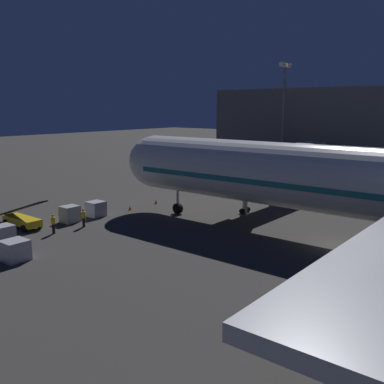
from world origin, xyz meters
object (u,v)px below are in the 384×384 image
Objects in this scene: baggage_container_spare at (70,214)px; traffic_cone_nose_starboard at (130,208)px; belt_loader at (22,219)px; ground_crew_marshaller_fwd at (83,217)px; jet_bridge at (275,158)px; ground_crew_by_belt_loader at (53,223)px; traffic_cone_nose_port at (156,202)px; baggage_container_near_belt at (96,209)px; baggage_container_far_row at (3,234)px; apron_floodlight_mast at (283,115)px; baggage_container_mid_row at (15,250)px.

traffic_cone_nose_starboard is (-7.63, 0.95, -0.57)m from baggage_container_spare.
belt_loader is 4.50× the size of ground_crew_marshaller_fwd.
jet_bridge is 27.39m from ground_crew_by_belt_loader.
baggage_container_spare is at bearing -145.87° from ground_crew_by_belt_loader.
ground_crew_by_belt_loader is (-0.71, 4.34, 0.20)m from belt_loader.
belt_loader is (25.92, -14.01, -4.81)m from jet_bridge.
ground_crew_by_belt_loader is 15.74m from traffic_cone_nose_port.
baggage_container_near_belt reaches higher than traffic_cone_nose_starboard.
baggage_container_far_row is 0.86× the size of ground_crew_by_belt_loader.
belt_loader is 4.69m from baggage_container_far_row.
baggage_container_far_row is at bearing -6.35° from apron_floodlight_mast.
ground_crew_by_belt_loader is at bearing 18.51° from baggage_container_near_belt.
belt_loader is 4.37× the size of ground_crew_by_belt_loader.
ground_crew_by_belt_loader is (-4.28, 1.29, 0.30)m from baggage_container_far_row.
apron_floodlight_mast is 9.68× the size of ground_crew_by_belt_loader.
jet_bridge reaches higher than ground_crew_by_belt_loader.
baggage_container_mid_row is at bearing 21.81° from ground_crew_marshaller_fwd.
baggage_container_spare is (-4.32, 1.89, 0.00)m from belt_loader.
apron_floodlight_mast is 11.27× the size of baggage_container_far_row.
jet_bridge is 31.85m from baggage_container_far_row.
traffic_cone_nose_starboard is at bearing 166.67° from belt_loader.
ground_crew_by_belt_loader reaches higher than baggage_container_spare.
baggage_container_near_belt is 0.91× the size of ground_crew_by_belt_loader.
baggage_container_spare reaches higher than baggage_container_mid_row.
belt_loader is at bearing -123.04° from baggage_container_mid_row.
belt_loader is 6.11m from ground_crew_marshaller_fwd.
apron_floodlight_mast is 40.26m from ground_crew_by_belt_loader.
baggage_container_far_row is 7.98m from baggage_container_spare.
apron_floodlight_mast is at bearing 167.84° from traffic_cone_nose_port.
apron_floodlight_mast is 33.44× the size of traffic_cone_nose_starboard.
belt_loader is at bearing -28.40° from jet_bridge.
apron_floodlight_mast is at bearing 169.73° from traffic_cone_nose_starboard.
baggage_container_far_row is 2.97× the size of traffic_cone_nose_port.
jet_bridge reaches higher than ground_crew_marshaller_fwd.
belt_loader is 12.30m from traffic_cone_nose_starboard.
baggage_container_mid_row is 10.19m from ground_crew_marshaller_fwd.
baggage_container_near_belt is 3.13× the size of traffic_cone_nose_starboard.
baggage_container_spare is 2.76m from ground_crew_marshaller_fwd.
belt_loader is 4.40m from ground_crew_by_belt_loader.
baggage_container_far_row is at bearing -16.80° from ground_crew_by_belt_loader.
ground_crew_by_belt_loader reaches higher than ground_crew_marshaller_fwd.
traffic_cone_nose_port is (-12.36, -1.79, -0.74)m from ground_crew_marshaller_fwd.
apron_floodlight_mast is at bearing -179.30° from baggage_container_mid_row.
baggage_container_near_belt is (-7.64, 2.01, -0.03)m from belt_loader.
traffic_cone_nose_port is (9.56, -11.18, -5.39)m from jet_bridge.
baggage_container_near_belt is 14.58m from baggage_container_mid_row.
apron_floodlight_mast reaches higher than traffic_cone_nose_starboard.
baggage_container_far_row is 0.88× the size of ground_crew_marshaller_fwd.
baggage_container_mid_row is (13.11, 6.39, -0.01)m from baggage_container_near_belt.
traffic_cone_nose_port and traffic_cone_nose_starboard have the same top height.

